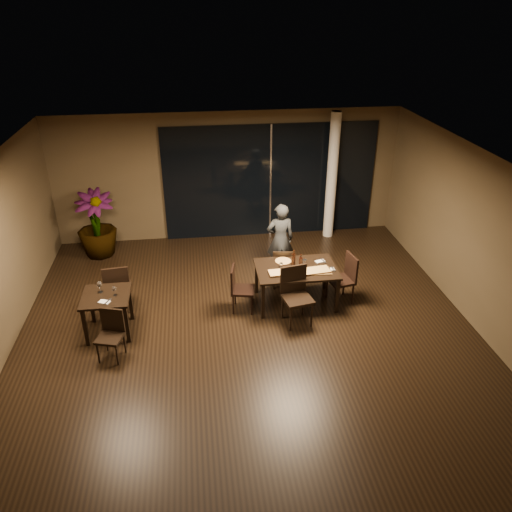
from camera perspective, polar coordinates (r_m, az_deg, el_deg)
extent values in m
plane|color=black|center=(8.91, -0.87, -8.52)|extent=(8.00, 8.00, 0.00)
cube|color=#4B3D28|center=(11.83, -3.27, 9.15)|extent=(8.00, 0.10, 3.00)
cube|color=#4B3D28|center=(4.95, 4.99, -22.22)|extent=(8.00, 0.10, 3.00)
cube|color=#4B3D28|center=(9.42, 24.33, 1.54)|extent=(0.10, 8.00, 3.00)
cube|color=silver|center=(7.53, -1.04, 10.33)|extent=(8.00, 8.00, 0.04)
cube|color=black|center=(11.91, 1.64, 8.54)|extent=(5.00, 0.06, 2.70)
cylinder|color=white|center=(11.87, 8.66, 8.93)|extent=(0.24, 0.24, 3.00)
cube|color=black|center=(9.32, 4.63, -1.50)|extent=(1.50, 1.00, 0.04)
cube|color=black|center=(9.04, 0.80, -5.21)|extent=(0.06, 0.06, 0.71)
cube|color=black|center=(9.31, 9.26, -4.54)|extent=(0.06, 0.06, 0.71)
cube|color=black|center=(9.78, 0.06, -2.42)|extent=(0.06, 0.06, 0.71)
cube|color=black|center=(10.03, 7.90, -1.88)|extent=(0.06, 0.06, 0.71)
cube|color=black|center=(8.86, -16.80, -4.43)|extent=(0.80, 0.80, 0.04)
cube|color=black|center=(8.85, -18.93, -7.75)|extent=(0.06, 0.06, 0.71)
cube|color=black|center=(8.73, -14.53, -7.59)|extent=(0.06, 0.06, 0.71)
cube|color=black|center=(9.40, -18.27, -5.36)|extent=(0.06, 0.06, 0.71)
cube|color=black|center=(9.29, -14.14, -5.17)|extent=(0.06, 0.06, 0.71)
cube|color=black|center=(10.03, 3.01, -1.32)|extent=(0.45, 0.45, 0.04)
cylinder|color=black|center=(10.28, 3.85, -1.87)|extent=(0.03, 0.03, 0.40)
cylinder|color=black|center=(10.26, 2.05, -1.86)|extent=(0.03, 0.03, 0.40)
cylinder|color=black|center=(10.00, 3.94, -2.79)|extent=(0.03, 0.03, 0.40)
cylinder|color=black|center=(9.98, 2.09, -2.78)|extent=(0.03, 0.03, 0.40)
cube|color=black|center=(9.76, 3.08, -0.69)|extent=(0.40, 0.09, 0.45)
cube|color=black|center=(8.87, 4.75, -4.91)|extent=(0.57, 0.57, 0.06)
cylinder|color=black|center=(8.79, 3.99, -7.18)|extent=(0.04, 0.04, 0.50)
cylinder|color=black|center=(8.93, 6.38, -6.68)|extent=(0.04, 0.04, 0.50)
cylinder|color=black|center=(9.09, 3.04, -5.81)|extent=(0.04, 0.04, 0.50)
cylinder|color=black|center=(9.23, 5.36, -5.36)|extent=(0.04, 0.04, 0.50)
cube|color=black|center=(8.90, 4.27, -2.67)|extent=(0.49, 0.14, 0.56)
cube|color=black|center=(9.25, -1.49, -3.91)|extent=(0.48, 0.48, 0.05)
cylinder|color=black|center=(9.21, -0.52, -5.61)|extent=(0.03, 0.03, 0.42)
cylinder|color=black|center=(9.49, -0.37, -4.49)|extent=(0.03, 0.03, 0.42)
cylinder|color=black|center=(9.23, -2.61, -5.53)|extent=(0.03, 0.03, 0.42)
cylinder|color=black|center=(9.51, -2.40, -4.42)|extent=(0.03, 0.03, 0.42)
cube|color=black|center=(9.14, -2.68, -2.63)|extent=(0.12, 0.41, 0.47)
cube|color=black|center=(9.61, 9.65, -2.77)|extent=(0.52, 0.52, 0.05)
cylinder|color=black|center=(9.79, 8.11, -3.58)|extent=(0.04, 0.04, 0.46)
cylinder|color=black|center=(9.51, 9.06, -4.66)|extent=(0.04, 0.04, 0.46)
cylinder|color=black|center=(9.94, 10.00, -3.21)|extent=(0.04, 0.04, 0.46)
cylinder|color=black|center=(9.67, 10.99, -4.26)|extent=(0.04, 0.04, 0.46)
cube|color=black|center=(9.57, 10.84, -1.26)|extent=(0.12, 0.44, 0.51)
cube|color=black|center=(9.58, -15.48, -3.47)|extent=(0.50, 0.50, 0.05)
cylinder|color=black|center=(9.84, -14.22, -3.97)|extent=(0.04, 0.04, 0.47)
cylinder|color=black|center=(9.87, -16.39, -4.19)|extent=(0.04, 0.04, 0.47)
cylinder|color=black|center=(9.53, -14.20, -5.14)|extent=(0.04, 0.04, 0.47)
cylinder|color=black|center=(9.55, -16.44, -5.36)|extent=(0.04, 0.04, 0.47)
cube|color=black|center=(9.27, -15.70, -2.75)|extent=(0.46, 0.09, 0.52)
cube|color=black|center=(8.42, -16.36, -8.95)|extent=(0.48, 0.48, 0.04)
cylinder|color=black|center=(8.49, -17.61, -10.51)|extent=(0.03, 0.03, 0.40)
cylinder|color=black|center=(8.37, -15.61, -10.83)|extent=(0.03, 0.03, 0.40)
cylinder|color=black|center=(8.71, -16.73, -9.26)|extent=(0.03, 0.03, 0.40)
cylinder|color=black|center=(8.59, -14.78, -9.54)|extent=(0.03, 0.03, 0.40)
cube|color=black|center=(8.42, -16.08, -7.05)|extent=(0.38, 0.14, 0.44)
imported|color=#292C2E|center=(10.31, 2.78, 1.90)|extent=(0.54, 0.37, 1.56)
imported|color=#1C4C19|center=(11.61, -17.80, 3.49)|extent=(1.00, 1.00, 1.51)
cube|color=#472E16|center=(9.12, 3.03, -1.97)|extent=(0.50, 0.26, 0.01)
cube|color=#432D15|center=(9.23, 6.72, -1.75)|extent=(0.61, 0.33, 0.01)
cylinder|color=red|center=(9.52, 3.12, -0.60)|extent=(0.30, 0.30, 0.01)
cylinder|color=white|center=(9.32, 2.90, -1.04)|extent=(0.07, 0.07, 0.08)
cylinder|color=white|center=(9.45, 5.55, -0.66)|extent=(0.08, 0.08, 0.09)
cube|color=white|center=(9.32, 8.42, -1.53)|extent=(0.19, 0.11, 0.01)
cube|color=white|center=(9.58, 7.33, -0.60)|extent=(0.20, 0.14, 0.01)
cube|color=white|center=(8.66, -16.95, -5.05)|extent=(0.21, 0.17, 0.01)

